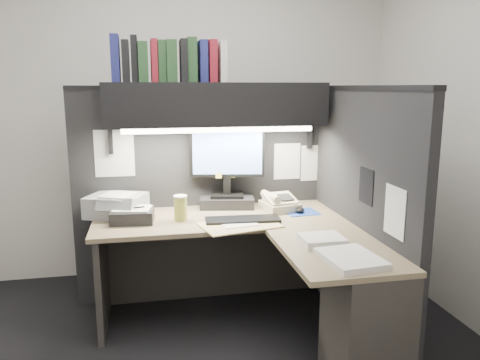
# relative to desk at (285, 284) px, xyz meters

# --- Properties ---
(floor) EXTENTS (3.50, 3.50, 0.00)m
(floor) POSITION_rel_desk_xyz_m (-0.43, 0.00, -0.44)
(floor) COLOR black
(floor) RESTS_ON ground
(wall_back) EXTENTS (3.50, 0.04, 2.70)m
(wall_back) POSITION_rel_desk_xyz_m (-0.43, 1.50, 0.91)
(wall_back) COLOR silver
(wall_back) RESTS_ON floor
(wall_front) EXTENTS (3.50, 0.04, 2.70)m
(wall_front) POSITION_rel_desk_xyz_m (-0.43, -1.50, 0.91)
(wall_front) COLOR silver
(wall_front) RESTS_ON floor
(partition_back) EXTENTS (1.90, 0.06, 1.60)m
(partition_back) POSITION_rel_desk_xyz_m (-0.40, 0.93, 0.36)
(partition_back) COLOR black
(partition_back) RESTS_ON floor
(partition_right) EXTENTS (0.06, 1.50, 1.60)m
(partition_right) POSITION_rel_desk_xyz_m (0.55, 0.18, 0.36)
(partition_right) COLOR black
(partition_right) RESTS_ON floor
(desk) EXTENTS (1.70, 1.53, 0.73)m
(desk) POSITION_rel_desk_xyz_m (0.00, 0.00, 0.00)
(desk) COLOR #8B7058
(desk) RESTS_ON floor
(overhead_shelf) EXTENTS (1.55, 0.34, 0.30)m
(overhead_shelf) POSITION_rel_desk_xyz_m (-0.30, 0.75, 1.06)
(overhead_shelf) COLOR black
(overhead_shelf) RESTS_ON partition_back
(task_light_tube) EXTENTS (1.32, 0.04, 0.04)m
(task_light_tube) POSITION_rel_desk_xyz_m (-0.30, 0.61, 0.89)
(task_light_tube) COLOR white
(task_light_tube) RESTS_ON overhead_shelf
(monitor) EXTENTS (0.55, 0.31, 0.60)m
(monitor) POSITION_rel_desk_xyz_m (-0.22, 0.82, 0.52)
(monitor) COLOR black
(monitor) RESTS_ON desk
(keyboard) EXTENTS (0.51, 0.20, 0.02)m
(keyboard) POSITION_rel_desk_xyz_m (-0.18, 0.41, 0.30)
(keyboard) COLOR black
(keyboard) RESTS_ON desk
(mousepad) EXTENTS (0.24, 0.23, 0.00)m
(mousepad) POSITION_rel_desk_xyz_m (0.28, 0.56, 0.29)
(mousepad) COLOR #1B3D97
(mousepad) RESTS_ON desk
(mouse) EXTENTS (0.09, 0.12, 0.04)m
(mouse) POSITION_rel_desk_xyz_m (0.26, 0.55, 0.31)
(mouse) COLOR black
(mouse) RESTS_ON mousepad
(telephone) EXTENTS (0.28, 0.29, 0.10)m
(telephone) POSITION_rel_desk_xyz_m (0.15, 0.65, 0.34)
(telephone) COLOR #C3B696
(telephone) RESTS_ON desk
(coffee_cup) EXTENTS (0.11, 0.11, 0.16)m
(coffee_cup) POSITION_rel_desk_xyz_m (-0.59, 0.52, 0.37)
(coffee_cup) COLOR #C2BE4D
(coffee_cup) RESTS_ON desk
(printer) EXTENTS (0.46, 0.43, 0.15)m
(printer) POSITION_rel_desk_xyz_m (-1.02, 0.74, 0.36)
(printer) COLOR #989A9D
(printer) RESTS_ON desk
(notebook_stack) EXTENTS (0.29, 0.25, 0.08)m
(notebook_stack) POSITION_rel_desk_xyz_m (-0.91, 0.56, 0.33)
(notebook_stack) COLOR black
(notebook_stack) RESTS_ON desk
(open_folder) EXTENTS (0.56, 0.43, 0.01)m
(open_folder) POSITION_rel_desk_xyz_m (-0.22, 0.32, 0.29)
(open_folder) COLOR #D5B878
(open_folder) RESTS_ON desk
(paper_stack_a) EXTENTS (0.24, 0.21, 0.05)m
(paper_stack_a) POSITION_rel_desk_xyz_m (0.17, -0.13, 0.31)
(paper_stack_a) COLOR white
(paper_stack_a) RESTS_ON desk
(paper_stack_b) EXTENTS (0.30, 0.36, 0.03)m
(paper_stack_b) POSITION_rel_desk_xyz_m (0.22, -0.42, 0.30)
(paper_stack_b) COLOR white
(paper_stack_b) RESTS_ON desk
(manila_stack) EXTENTS (0.29, 0.33, 0.02)m
(manila_stack) POSITION_rel_desk_xyz_m (0.24, -0.41, 0.29)
(manila_stack) COLOR #D5B878
(manila_stack) RESTS_ON desk
(binder_row) EXTENTS (0.76, 0.25, 0.30)m
(binder_row) POSITION_rel_desk_xyz_m (-0.63, 0.75, 1.35)
(binder_row) COLOR navy
(binder_row) RESTS_ON overhead_shelf
(pinned_papers) EXTENTS (1.76, 1.31, 0.51)m
(pinned_papers) POSITION_rel_desk_xyz_m (-0.00, 0.56, 0.61)
(pinned_papers) COLOR white
(pinned_papers) RESTS_ON partition_back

